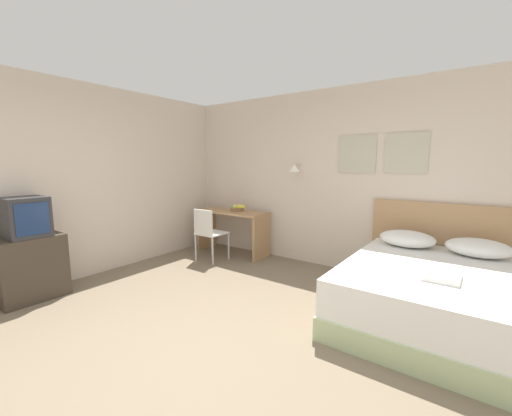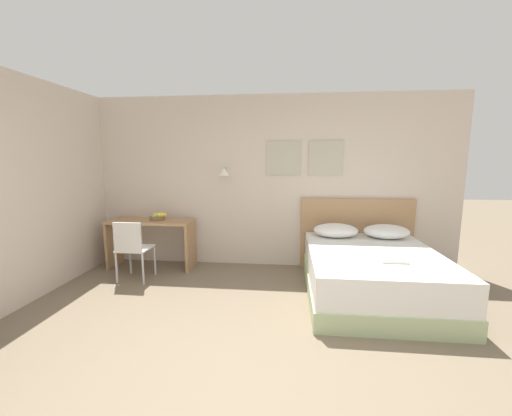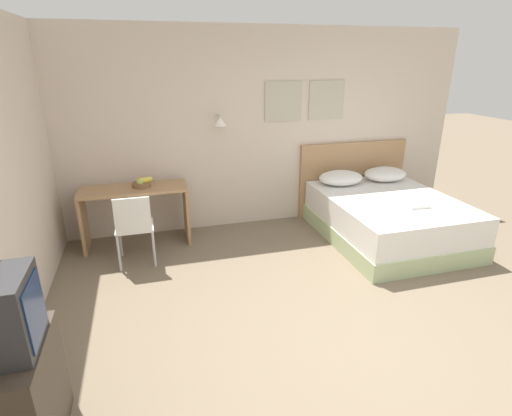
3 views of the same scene
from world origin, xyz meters
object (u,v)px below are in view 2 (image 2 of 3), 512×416
(bed, at_px, (372,274))
(desk_chair, at_px, (132,246))
(headboard, at_px, (356,234))
(fruit_bowl, at_px, (158,217))
(pillow_left, at_px, (336,230))
(desk, at_px, (151,234))
(folded_towel_near_foot, at_px, (391,257))
(pillow_right, at_px, (386,231))

(bed, relative_size, desk_chair, 2.30)
(headboard, distance_m, fruit_bowl, 3.07)
(bed, xyz_separation_m, desk_chair, (-3.17, 0.14, 0.23))
(fruit_bowl, bearing_deg, pillow_left, -0.89)
(bed, relative_size, headboard, 1.16)
(desk, bearing_deg, pillow_left, -0.57)
(folded_towel_near_foot, bearing_deg, desk, 162.67)
(pillow_left, relative_size, pillow_right, 1.00)
(pillow_right, distance_m, folded_towel_near_foot, 1.02)
(pillow_left, xyz_separation_m, desk, (-2.80, 0.03, -0.13))
(bed, relative_size, pillow_right, 3.12)
(headboard, relative_size, folded_towel_near_foot, 5.03)
(desk, height_order, fruit_bowl, fruit_bowl)
(desk, bearing_deg, headboard, 5.15)
(fruit_bowl, bearing_deg, desk_chair, -101.61)
(desk, bearing_deg, desk_chair, -91.43)
(desk, bearing_deg, fruit_bowl, 7.33)
(pillow_left, relative_size, fruit_bowl, 2.35)
(bed, distance_m, fruit_bowl, 3.18)
(pillow_right, height_order, desk, pillow_right)
(desk, height_order, desk_chair, desk_chair)
(folded_towel_near_foot, xyz_separation_m, desk, (-3.27, 1.02, -0.07))
(headboard, xyz_separation_m, desk_chair, (-3.17, -0.87, -0.04))
(headboard, distance_m, pillow_left, 0.49)
(pillow_right, bearing_deg, desk_chair, -170.99)
(desk, xyz_separation_m, desk_chair, (-0.01, -0.59, -0.03))
(fruit_bowl, bearing_deg, pillow_right, -0.70)
(pillow_left, bearing_deg, bed, -63.10)
(pillow_right, relative_size, desk_chair, 0.74)
(bed, height_order, folded_towel_near_foot, folded_towel_near_foot)
(bed, bearing_deg, fruit_bowl, 166.35)
(bed, xyz_separation_m, pillow_right, (0.35, 0.70, 0.38))
(folded_towel_near_foot, distance_m, desk_chair, 3.31)
(desk, relative_size, fruit_bowl, 4.83)
(pillow_left, xyz_separation_m, fruit_bowl, (-2.69, 0.04, 0.14))
(bed, xyz_separation_m, pillow_left, (-0.35, 0.70, 0.38))
(folded_towel_near_foot, bearing_deg, fruit_bowl, 161.88)
(bed, bearing_deg, folded_towel_near_foot, -68.87)
(bed, distance_m, pillow_left, 0.87)
(desk_chair, bearing_deg, pillow_right, 9.01)
(headboard, bearing_deg, desk, -174.85)
(folded_towel_near_foot, relative_size, fruit_bowl, 1.25)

